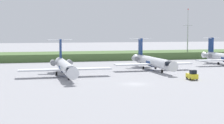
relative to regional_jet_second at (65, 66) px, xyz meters
name	(u,v)px	position (x,y,z in m)	size (l,w,h in m)	color
ground_plane	(104,69)	(12.98, 12.72, -2.54)	(500.00, 500.00, 0.00)	#939399
grass_berm	(83,56)	(12.98, 51.40, -1.15)	(320.00, 20.00, 2.78)	#4C6B38
regional_jet_second	(65,66)	(0.00, 0.00, 0.00)	(22.81, 31.00, 9.00)	silver
regional_jet_third	(152,61)	(26.16, 8.34, 0.00)	(22.81, 31.00, 9.00)	silver
antenna_mast	(188,37)	(60.21, 55.46, 6.27)	(4.40, 0.50, 21.13)	#B2B2B7
baggage_tug	(192,75)	(27.91, -13.96, -1.53)	(1.72, 3.20, 2.30)	yellow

